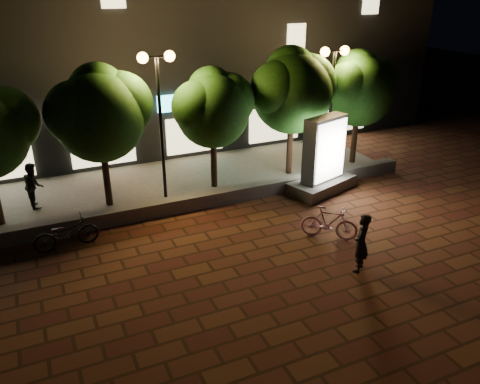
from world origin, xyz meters
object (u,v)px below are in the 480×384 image
street_lamp_right (333,77)px  tree_right (293,88)px  scooter_pink (329,223)px  tree_mid (213,105)px  street_lamp_left (158,89)px  pedestrian (33,185)px  scooter_parked (66,233)px  rider (361,243)px  ad_kiosk (323,162)px  tree_far_right (360,86)px  tree_left (100,111)px

street_lamp_right → tree_right: bearing=170.9°
tree_right → street_lamp_right: tree_right is taller
tree_right → scooter_pink: tree_right is taller
tree_mid → street_lamp_left: (-2.05, -0.26, 0.81)m
street_lamp_left → pedestrian: 5.48m
pedestrian → tree_mid: bearing=-105.4°
street_lamp_left → street_lamp_right: 7.00m
scooter_parked → pedestrian: pedestrian is taller
street_lamp_left → rider: (3.50, -6.80, -3.18)m
street_lamp_left → ad_kiosk: 6.55m
tree_far_right → rider: bearing=-125.6°
street_lamp_left → pedestrian: size_ratio=3.22×
ad_kiosk → scooter_parked: ad_kiosk is taller
tree_left → tree_right: 7.30m
tree_left → street_lamp_left: bearing=-7.7°
tree_left → tree_mid: tree_left is taller
tree_mid → scooter_pink: bearing=-71.8°
tree_left → street_lamp_right: size_ratio=0.98×
tree_left → scooter_pink: size_ratio=2.78×
tree_left → pedestrian: bearing=160.5°
tree_far_right → pedestrian: tree_far_right is taller
street_lamp_left → scooter_parked: (-3.68, -2.20, -3.53)m
scooter_pink → ad_kiosk: bearing=10.6°
scooter_parked → tree_far_right: bearing=-83.3°
street_lamp_left → rider: bearing=-62.8°
tree_left → street_lamp_left: (1.95, -0.26, 0.58)m
street_lamp_left → scooter_pink: street_lamp_left is taller
tree_right → scooter_parked: size_ratio=2.69×
street_lamp_right → street_lamp_left: bearing=180.0°
tree_mid → street_lamp_right: bearing=-3.0°
tree_mid → tree_right: 3.32m
rider → ad_kiosk: bearing=-153.1°
tree_right → street_lamp_left: (-5.36, -0.26, 0.46)m
tree_mid → tree_right: (3.31, 0.00, 0.35)m
street_lamp_left → pedestrian: (-4.35, 1.12, -3.14)m
pedestrian → rider: bearing=-143.1°
street_lamp_right → rider: 8.24m
tree_mid → scooter_parked: tree_mid is taller
tree_right → street_lamp_right: (1.64, -0.26, 0.33)m
scooter_pink → rider: size_ratio=1.03×
tree_mid → ad_kiosk: 4.58m
scooter_pink → scooter_parked: scooter_pink is taller
tree_far_right → scooter_parked: bearing=-168.6°
tree_far_right → scooter_parked: size_ratio=2.53×
street_lamp_left → ad_kiosk: bearing=-16.8°
street_lamp_left → scooter_pink: bearing=-52.7°
tree_right → rider: 7.80m
tree_left → rider: 9.29m
tree_mid → pedestrian: 6.87m
tree_far_right → street_lamp_right: (-1.55, -0.26, 0.53)m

